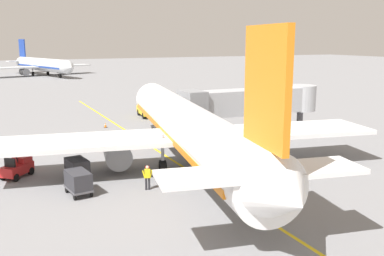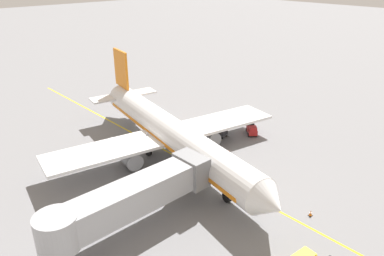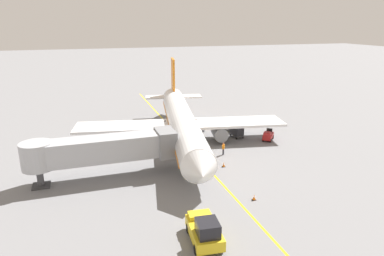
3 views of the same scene
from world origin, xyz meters
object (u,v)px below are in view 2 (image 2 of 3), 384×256
Objects in this scene: ground_crew_loader at (179,129)px; baggage_cart_second_in_train at (206,123)px; baggage_tug_lead at (252,130)px; baggage_cart_front at (219,130)px; parked_airliner at (171,133)px; safety_cone_nose_right at (311,213)px; jet_bridge at (130,198)px; safety_cone_nose_left at (244,177)px; ground_crew_wing_walker at (229,156)px.

baggage_cart_second_in_train is at bearing 167.11° from ground_crew_loader.
baggage_cart_front is (3.83, -2.70, 0.24)m from baggage_tug_lead.
baggage_cart_front is at bearing 179.79° from parked_airliner.
ground_crew_loader reaches higher than safety_cone_nose_right.
parked_airliner is 14.42m from jet_bridge.
baggage_cart_front is 1.00× the size of baggage_cart_second_in_train.
parked_airliner is 2.27× the size of jet_bridge.
baggage_cart_front is (-8.67, 0.03, -2.24)m from parked_airliner.
baggage_cart_second_in_train reaches higher than safety_cone_nose_left.
jet_bridge is 23.92m from baggage_cart_second_in_train.
safety_cone_nose_left is at bearing 62.12° from baggage_cart_second_in_train.
ground_crew_loader is at bearing -139.71° from parked_airliner.
baggage_cart_front is 11.62m from safety_cone_nose_left.
baggage_cart_second_in_train is at bearing -99.46° from baggage_cart_front.
baggage_cart_second_in_train is at bearing -117.88° from safety_cone_nose_left.
ground_crew_loader reaches higher than safety_cone_nose_left.
parked_airliner is at bearing -143.63° from jet_bridge.
ground_crew_loader is (-0.88, -10.14, 0.00)m from ground_crew_wing_walker.
baggage_tug_lead is at bearing 144.89° from baggage_cart_front.
baggage_cart_second_in_train is 14.52m from safety_cone_nose_left.
safety_cone_nose_right is at bearing 144.54° from jet_bridge.
baggage_cart_second_in_train is 22.46m from safety_cone_nose_right.
ground_crew_loader is at bearing -41.19° from baggage_tug_lead.
safety_cone_nose_right is at bearing 82.98° from ground_crew_loader.
parked_airliner is 7.57m from ground_crew_wing_walker.
safety_cone_nose_left is (6.78, 12.82, -0.66)m from baggage_cart_second_in_train.
ground_crew_wing_walker is at bearing -112.04° from safety_cone_nose_left.
ground_crew_wing_walker is (4.78, 6.07, 0.00)m from baggage_cart_front.
ground_crew_wing_walker is (-15.49, -2.45, -2.51)m from jet_bridge.
baggage_cart_second_in_train is 5.03× the size of safety_cone_nose_right.
safety_cone_nose_left is (10.11, 7.06, -0.42)m from baggage_tug_lead.
ground_crew_wing_walker is (5.29, 9.13, 0.00)m from baggage_cart_second_in_train.
baggage_cart_second_in_train is 5.03× the size of safety_cone_nose_left.
ground_crew_loader is (-16.37, -12.59, -2.51)m from jet_bridge.
ground_crew_loader is at bearing -97.02° from safety_cone_nose_right.
baggage_cart_front is 1.76× the size of ground_crew_wing_walker.
baggage_tug_lead is 1.58× the size of ground_crew_loader.
ground_crew_wing_walker is at bearing -171.02° from jet_bridge.
jet_bridge is 14.41m from safety_cone_nose_left.
baggage_tug_lead reaches higher than baggage_cart_second_in_train.
baggage_cart_second_in_train is 10.55m from ground_crew_wing_walker.
baggage_tug_lead is 4.52× the size of safety_cone_nose_right.
baggage_tug_lead reaches higher than baggage_cart_front.
baggage_cart_second_in_train is at bearing -161.72° from parked_airliner.
safety_cone_nose_left is at bearing 80.26° from ground_crew_loader.
safety_cone_nose_right is (-13.63, 9.70, -3.17)m from jet_bridge.
ground_crew_loader is at bearing -46.24° from baggage_cart_front.
ground_crew_loader reaches higher than baggage_cart_second_in_train.
jet_bridge reaches higher than baggage_cart_front.
parked_airliner reaches higher than ground_crew_wing_walker.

